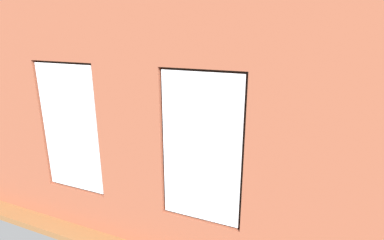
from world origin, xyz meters
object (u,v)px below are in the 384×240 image
Objects in this scene: cup_ceramic at (198,146)px; candle_jar at (190,140)px; table_plant_small at (215,140)px; remote_silver at (195,144)px; potted_plant_between_couches at (239,184)px; potted_plant_beside_window_right at (66,171)px; couch_left at (337,185)px; papasan_chair at (194,119)px; potted_plant_mid_room_small at (254,153)px; media_console at (89,137)px; remote_gray at (175,144)px; couch_by_window at (147,194)px; potted_plant_near_tv at (78,139)px; tv_flatscreen at (86,114)px; coffee_table at (195,147)px.

cup_ceramic is 0.38m from candle_jar.
table_plant_small is 1.26× the size of remote_silver.
potted_plant_between_couches is (-1.47, 2.00, 0.35)m from remote_silver.
potted_plant_between_couches is at bearing -177.51° from potted_plant_beside_window_right.
cup_ceramic is at bearing 44.68° from table_plant_small.
couch_left is 2.78m from cup_ceramic.
potted_plant_between_couches reaches higher than papasan_chair.
remote_silver is at bearing 113.27° from papasan_chair.
candle_jar is at bearing 10.14° from potted_plant_mid_room_small.
remote_silver is 0.19× the size of media_console.
potted_plant_beside_window_right is 2.21× the size of potted_plant_mid_room_small.
cup_ceramic is 0.18m from remote_silver.
potted_plant_beside_window_right is at bearing 159.47° from remote_gray.
couch_by_window is at bearing 1.15° from potted_plant_between_couches.
remote_gray is 0.35× the size of potted_plant_mid_room_small.
candle_jar is 0.14× the size of media_console.
potted_plant_near_tv is (0.66, -1.04, 0.14)m from potted_plant_beside_window_right.
remote_gray is at bearing -91.95° from couch_left.
potted_plant_between_couches is (-4.34, 1.82, 0.53)m from media_console.
potted_plant_mid_room_small is 0.37× the size of potted_plant_between_couches.
potted_plant_beside_window_right is (1.21, 2.00, 0.02)m from remote_gray.
media_console is 0.97× the size of tv_flatscreen.
tv_flatscreen is 2.93m from papasan_chair.
remote_silver is 2.51m from potted_plant_between_couches.
potted_plant_beside_window_right is at bearing 56.78° from candle_jar.
cup_ceramic is 0.09× the size of media_console.
couch_left reaches higher than cup_ceramic.
media_console is 4.15m from potted_plant_mid_room_small.
potted_plant_between_couches is at bearing 157.25° from tv_flatscreen.
cup_ceramic is at bearing -158.51° from potted_plant_near_tv.
couch_by_window is at bearing 89.06° from coffee_table.
tv_flatscreen reaches higher than remote_gray.
candle_jar is 2.70m from potted_plant_between_couches.
potted_plant_beside_window_right reaches higher than couch_left.
potted_plant_between_couches is at bearing 157.29° from media_console.
papasan_chair reaches higher than media_console.
media_console is at bearing 44.32° from papasan_chair.
potted_plant_near_tv is at bearing 121.22° from media_console.
papasan_chair is (1.19, -1.69, -0.12)m from table_plant_small.
potted_plant_mid_room_small is (-1.25, -0.37, -0.13)m from remote_silver.
couch_left is at bearing -85.54° from remote_gray.
potted_plant_beside_window_right is (2.05, 2.29, -0.08)m from table_plant_small.
table_plant_small is 3.08m from potted_plant_beside_window_right.
potted_plant_beside_window_right is at bearing 121.85° from media_console.
potted_plant_mid_room_small is at bearing -157.78° from potted_plant_near_tv.
couch_by_window is at bearing 61.88° from potted_plant_mid_room_small.
couch_by_window reaches higher than candle_jar.
couch_left is at bearing 172.50° from cup_ceramic.
papasan_chair is at bearing -65.47° from cup_ceramic.
tv_flatscreen reaches higher than potted_plant_mid_room_small.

